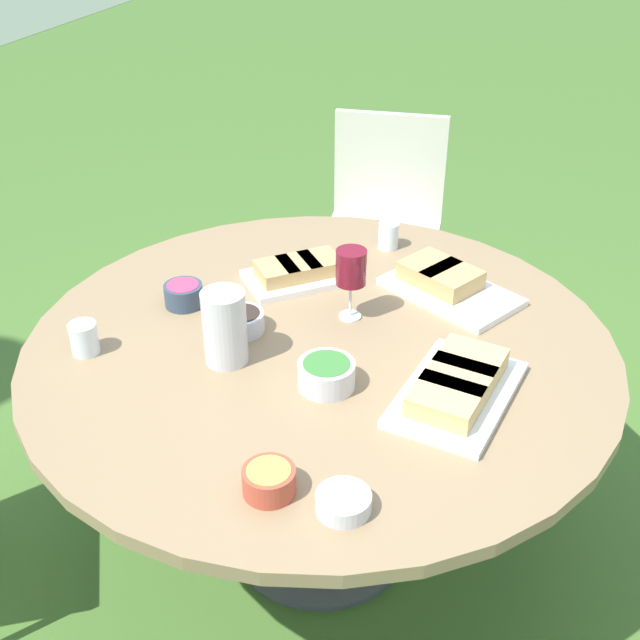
# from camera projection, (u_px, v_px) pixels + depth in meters

# --- Properties ---
(ground_plane) EXTENTS (40.00, 40.00, 0.00)m
(ground_plane) POSITION_uv_depth(u_px,v_px,m) (320.00, 538.00, 2.42)
(ground_plane) COLOR #446B2B
(dining_table) EXTENTS (1.50, 1.50, 0.72)m
(dining_table) POSITION_uv_depth(u_px,v_px,m) (320.00, 368.00, 2.08)
(dining_table) COLOR #4C4C51
(dining_table) RESTS_ON ground_plane
(chair_far_back) EXTENTS (0.47, 0.49, 0.89)m
(chair_far_back) POSITION_uv_depth(u_px,v_px,m) (384.00, 213.00, 3.15)
(chair_far_back) COLOR beige
(chair_far_back) RESTS_ON ground_plane
(water_pitcher) EXTENTS (0.11, 0.11, 0.19)m
(water_pitcher) POSITION_uv_depth(u_px,v_px,m) (225.00, 327.00, 1.91)
(water_pitcher) COLOR silver
(water_pitcher) RESTS_ON dining_table
(wine_glass) EXTENTS (0.08, 0.08, 0.20)m
(wine_glass) POSITION_uv_depth(u_px,v_px,m) (351.00, 269.00, 2.05)
(wine_glass) COLOR silver
(wine_glass) RESTS_ON dining_table
(platter_bread_main) EXTENTS (0.40, 0.28, 0.07)m
(platter_bread_main) POSITION_uv_depth(u_px,v_px,m) (457.00, 386.00, 1.82)
(platter_bread_main) COLOR white
(platter_bread_main) RESTS_ON dining_table
(platter_charcuterie) EXTENTS (0.36, 0.42, 0.07)m
(platter_charcuterie) POSITION_uv_depth(u_px,v_px,m) (445.00, 283.00, 2.23)
(platter_charcuterie) COLOR white
(platter_charcuterie) RESTS_ON dining_table
(platter_sandwich_side) EXTENTS (0.34, 0.34, 0.06)m
(platter_sandwich_side) POSITION_uv_depth(u_px,v_px,m) (299.00, 272.00, 2.28)
(platter_sandwich_side) COLOR white
(platter_sandwich_side) RESTS_ON dining_table
(bowl_fries) EXTENTS (0.11, 0.11, 0.06)m
(bowl_fries) POSITION_uv_depth(u_px,v_px,m) (269.00, 480.00, 1.56)
(bowl_fries) COLOR #B74733
(bowl_fries) RESTS_ON dining_table
(bowl_salad) EXTENTS (0.13, 0.13, 0.07)m
(bowl_salad) POSITION_uv_depth(u_px,v_px,m) (326.00, 373.00, 1.85)
(bowl_salad) COLOR silver
(bowl_salad) RESTS_ON dining_table
(bowl_olives) EXTENTS (0.12, 0.12, 0.05)m
(bowl_olives) POSITION_uv_depth(u_px,v_px,m) (242.00, 321.00, 2.06)
(bowl_olives) COLOR silver
(bowl_olives) RESTS_ON dining_table
(bowl_dip_red) EXTENTS (0.10, 0.10, 0.06)m
(bowl_dip_red) POSITION_uv_depth(u_px,v_px,m) (184.00, 294.00, 2.16)
(bowl_dip_red) COLOR #334256
(bowl_dip_red) RESTS_ON dining_table
(bowl_dip_cream) EXTENTS (0.11, 0.11, 0.04)m
(bowl_dip_cream) POSITION_uv_depth(u_px,v_px,m) (343.00, 501.00, 1.52)
(bowl_dip_cream) COLOR silver
(bowl_dip_cream) RESTS_ON dining_table
(cup_water_near) EXTENTS (0.07, 0.07, 0.08)m
(cup_water_near) POSITION_uv_depth(u_px,v_px,m) (84.00, 338.00, 1.97)
(cup_water_near) COLOR silver
(cup_water_near) RESTS_ON dining_table
(cup_water_far) EXTENTS (0.06, 0.06, 0.08)m
(cup_water_far) POSITION_uv_depth(u_px,v_px,m) (388.00, 235.00, 2.45)
(cup_water_far) COLOR silver
(cup_water_far) RESTS_ON dining_table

